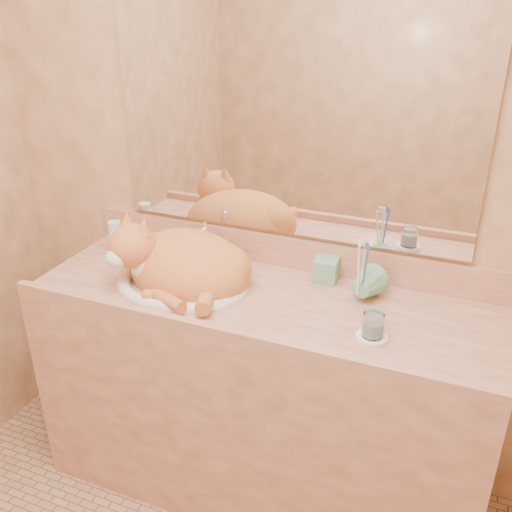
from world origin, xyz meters
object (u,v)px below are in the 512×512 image
at_px(vanity_counter, 259,396).
at_px(soap_dispenser, 324,262).
at_px(toothbrush_cup, 360,291).
at_px(water_glass, 373,325).
at_px(cat, 180,261).
at_px(sink_basin, 181,266).

height_order(vanity_counter, soap_dispenser, soap_dispenser).
relative_size(toothbrush_cup, water_glass, 1.46).
bearing_deg(cat, soap_dispenser, 32.87).
xyz_separation_m(sink_basin, toothbrush_cup, (0.61, 0.11, -0.02)).
bearing_deg(soap_dispenser, sink_basin, -161.87).
relative_size(vanity_counter, toothbrush_cup, 14.38).
relative_size(sink_basin, cat, 0.99).
distance_m(sink_basin, cat, 0.02).
bearing_deg(cat, toothbrush_cup, 21.18).
bearing_deg(vanity_counter, soap_dispenser, 43.89).
height_order(toothbrush_cup, water_glass, toothbrush_cup).
bearing_deg(vanity_counter, water_glass, -13.88).
xyz_separation_m(soap_dispenser, water_glass, (0.23, -0.27, -0.04)).
bearing_deg(sink_basin, vanity_counter, 18.64).
xyz_separation_m(toothbrush_cup, water_glass, (0.08, -0.19, -0.00)).
relative_size(cat, toothbrush_cup, 4.29).
bearing_deg(sink_basin, cat, 145.49).
relative_size(soap_dispenser, water_glass, 2.44).
height_order(vanity_counter, toothbrush_cup, toothbrush_cup).
bearing_deg(toothbrush_cup, sink_basin, -170.19).
relative_size(cat, water_glass, 6.24).
bearing_deg(soap_dispenser, toothbrush_cup, -33.24).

